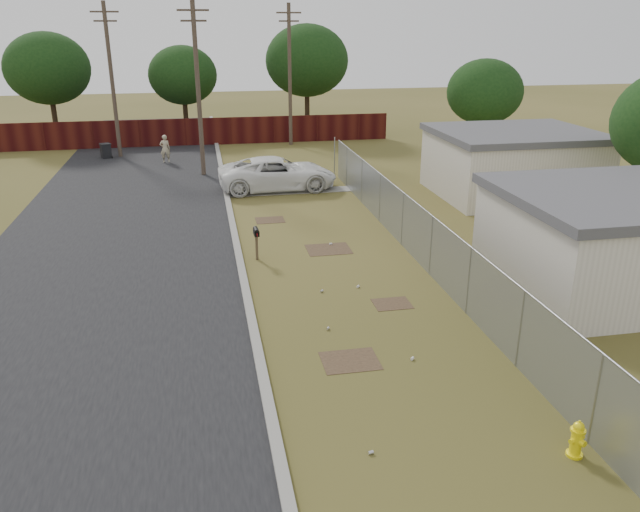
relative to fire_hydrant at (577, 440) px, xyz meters
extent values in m
plane|color=brown|center=(-2.61, 9.30, -0.37)|extent=(120.00, 120.00, 0.00)
cube|color=black|center=(-10.11, 17.30, -0.36)|extent=(9.00, 60.00, 0.02)
cube|color=gray|center=(-5.61, 17.30, -0.31)|extent=(0.25, 60.00, 0.12)
cube|color=gray|center=(-2.61, 20.80, -0.35)|extent=(6.20, 1.00, 0.03)
cylinder|color=gray|center=(0.49, 0.30, 0.63)|extent=(0.06, 0.06, 2.00)
cylinder|color=gray|center=(0.49, 3.30, 0.63)|extent=(0.06, 0.06, 2.00)
cylinder|color=gray|center=(0.49, 6.30, 0.63)|extent=(0.06, 0.06, 2.00)
cylinder|color=gray|center=(0.49, 9.30, 0.63)|extent=(0.06, 0.06, 2.00)
cylinder|color=gray|center=(0.49, 12.30, 0.63)|extent=(0.06, 0.06, 2.00)
cylinder|color=gray|center=(0.49, 15.30, 0.63)|extent=(0.06, 0.06, 2.00)
cylinder|color=gray|center=(0.49, 18.30, 0.63)|extent=(0.06, 0.06, 2.00)
cylinder|color=gray|center=(0.49, 21.30, 0.63)|extent=(0.06, 0.06, 2.00)
cylinder|color=gray|center=(0.49, 24.30, 0.63)|extent=(0.06, 0.06, 2.00)
cylinder|color=gray|center=(0.49, 10.30, 1.63)|extent=(0.04, 26.00, 0.04)
cube|color=gray|center=(0.49, 10.30, 0.63)|extent=(0.01, 26.00, 2.00)
cube|color=black|center=(0.55, 10.30, -0.07)|extent=(0.03, 26.00, 0.60)
cube|color=#41130E|center=(-8.61, 34.30, 0.53)|extent=(30.00, 0.12, 1.80)
cylinder|color=brown|center=(-6.61, 25.30, 4.13)|extent=(0.24, 0.24, 9.00)
cube|color=brown|center=(-6.61, 25.30, 8.03)|extent=(1.60, 0.10, 0.10)
cube|color=brown|center=(-6.61, 25.30, 7.53)|extent=(1.30, 0.10, 0.10)
cylinder|color=brown|center=(-11.61, 31.30, 4.13)|extent=(0.24, 0.24, 9.00)
cube|color=brown|center=(-11.61, 31.30, 8.03)|extent=(1.60, 0.10, 0.10)
cube|color=brown|center=(-11.61, 31.30, 7.53)|extent=(1.30, 0.10, 0.10)
cylinder|color=brown|center=(-0.61, 33.30, 4.13)|extent=(0.24, 0.24, 9.00)
cube|color=brown|center=(-0.61, 33.30, 8.03)|extent=(1.60, 0.10, 0.10)
cube|color=brown|center=(-0.61, 33.30, 7.53)|extent=(1.30, 0.10, 0.10)
cube|color=silver|center=(6.39, 7.30, 1.03)|extent=(8.00, 6.00, 2.80)
cube|color=silver|center=(7.89, 18.30, 1.03)|extent=(7.00, 6.00, 2.80)
cube|color=#4F4E54|center=(7.89, 18.30, 2.58)|extent=(7.28, 6.24, 0.30)
cylinder|color=#312216|center=(-16.61, 38.30, 1.28)|extent=(0.36, 0.36, 3.30)
ellipsoid|color=black|center=(-16.61, 38.30, 4.51)|extent=(5.70, 5.70, 4.84)
cylinder|color=#312216|center=(-7.61, 39.30, 1.06)|extent=(0.36, 0.36, 2.86)
ellipsoid|color=black|center=(-7.61, 39.30, 3.86)|extent=(4.94, 4.94, 4.20)
cylinder|color=#312216|center=(1.39, 38.30, 1.39)|extent=(0.36, 0.36, 3.52)
ellipsoid|color=black|center=(1.39, 38.30, 4.83)|extent=(6.08, 6.08, 5.17)
cylinder|color=#312216|center=(10.39, 27.30, 0.95)|extent=(0.36, 0.36, 2.64)
ellipsoid|color=black|center=(10.39, 27.30, 3.53)|extent=(4.56, 4.56, 3.88)
cylinder|color=#FFE90D|center=(0.00, 0.00, -0.34)|extent=(0.40, 0.40, 0.06)
cylinder|color=#FFE90D|center=(0.00, 0.00, -0.06)|extent=(0.28, 0.28, 0.54)
cylinder|color=#FFE90D|center=(0.00, 0.00, 0.21)|extent=(0.37, 0.37, 0.05)
sphere|color=#FFE90D|center=(0.00, 0.00, 0.28)|extent=(0.27, 0.27, 0.21)
cylinder|color=#FFE90D|center=(0.00, 0.00, 0.39)|extent=(0.05, 0.05, 0.06)
cylinder|color=#FFE90D|center=(-0.12, -0.04, 0.00)|extent=(0.12, 0.13, 0.10)
cylinder|color=#FFE90D|center=(0.12, 0.05, 0.00)|extent=(0.12, 0.13, 0.10)
cylinder|color=#FFE90D|center=(0.04, -0.12, 0.00)|extent=(0.16, 0.15, 0.13)
cube|color=brown|center=(-4.99, 11.75, 0.11)|extent=(0.09, 0.09, 0.97)
cube|color=black|center=(-4.99, 11.75, 0.63)|extent=(0.19, 0.47, 0.17)
cylinder|color=black|center=(-4.99, 11.75, 0.71)|extent=(0.19, 0.47, 0.17)
cube|color=#B30C16|center=(-4.98, 11.50, 0.63)|extent=(0.02, 0.04, 0.10)
imported|color=white|center=(-3.02, 21.40, 0.44)|extent=(5.88, 2.84, 1.61)
imported|color=tan|center=(-8.76, 28.96, 0.45)|extent=(0.63, 0.44, 1.65)
cube|color=black|center=(-12.40, 30.95, 0.06)|extent=(0.70, 0.70, 0.85)
cube|color=black|center=(-12.40, 30.95, 0.50)|extent=(0.77, 0.77, 0.07)
cylinder|color=black|center=(-12.06, 30.81, -0.28)|extent=(0.11, 0.18, 0.18)
cylinder|color=silver|center=(-1.89, 4.06, -0.33)|extent=(0.12, 0.12, 0.07)
cylinder|color=silver|center=(-3.62, 6.04, -0.33)|extent=(0.11, 0.12, 0.07)
cylinder|color=silver|center=(-2.11, 8.68, -0.33)|extent=(0.12, 0.12, 0.07)
cylinder|color=silver|center=(-3.85, 0.78, -0.33)|extent=(0.11, 0.09, 0.07)
cylinder|color=silver|center=(-2.13, 12.78, -0.33)|extent=(0.10, 0.07, 0.07)
cylinder|color=silver|center=(-3.30, 8.54, -0.33)|extent=(0.12, 0.12, 0.07)
camera|label=1|loc=(-6.69, -8.79, 7.47)|focal=35.00mm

